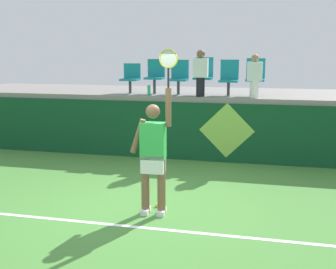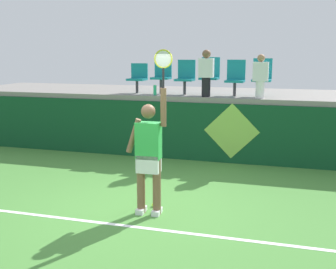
{
  "view_description": "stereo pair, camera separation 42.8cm",
  "coord_description": "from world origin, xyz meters",
  "px_view_note": "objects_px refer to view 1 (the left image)",
  "views": [
    {
      "loc": [
        1.91,
        -6.42,
        2.54
      ],
      "look_at": [
        0.09,
        1.22,
        1.03
      ],
      "focal_mm": 46.35,
      "sensor_mm": 36.0,
      "label": 1
    },
    {
      "loc": [
        2.32,
        -6.31,
        2.54
      ],
      "look_at": [
        0.09,
        1.22,
        1.03
      ],
      "focal_mm": 46.35,
      "sensor_mm": 36.0,
      "label": 2
    }
  ],
  "objects_px": {
    "stadium_chair_4": "(229,77)",
    "stadium_chair_5": "(255,76)",
    "stadium_chair_1": "(155,75)",
    "stadium_chair_3": "(204,74)",
    "tennis_ball": "(157,205)",
    "water_bottle": "(149,90)",
    "stadium_chair_2": "(179,76)",
    "spectator_0": "(255,76)",
    "spectator_1": "(201,72)",
    "tennis_player": "(154,153)",
    "stadium_chair_0": "(131,77)"
  },
  "relations": [
    {
      "from": "stadium_chair_4",
      "to": "stadium_chair_5",
      "type": "xyz_separation_m",
      "value": [
        0.62,
        -0.0,
        0.03
      ]
    },
    {
      "from": "stadium_chair_2",
      "to": "stadium_chair_3",
      "type": "distance_m",
      "value": 0.61
    },
    {
      "from": "stadium_chair_4",
      "to": "spectator_0",
      "type": "xyz_separation_m",
      "value": [
        0.62,
        -0.41,
        0.06
      ]
    },
    {
      "from": "tennis_player",
      "to": "stadium_chair_0",
      "type": "bearing_deg",
      "value": 112.45
    },
    {
      "from": "stadium_chair_3",
      "to": "spectator_0",
      "type": "distance_m",
      "value": 1.31
    },
    {
      "from": "stadium_chair_5",
      "to": "stadium_chair_3",
      "type": "bearing_deg",
      "value": -179.97
    },
    {
      "from": "tennis_player",
      "to": "stadium_chair_1",
      "type": "xyz_separation_m",
      "value": [
        -1.11,
        4.23,
        0.97
      ]
    },
    {
      "from": "stadium_chair_5",
      "to": "stadium_chair_2",
      "type": "bearing_deg",
      "value": -179.95
    },
    {
      "from": "water_bottle",
      "to": "stadium_chair_0",
      "type": "bearing_deg",
      "value": 143.95
    },
    {
      "from": "water_bottle",
      "to": "spectator_1",
      "type": "height_order",
      "value": "spectator_1"
    },
    {
      "from": "stadium_chair_1",
      "to": "stadium_chair_3",
      "type": "relative_size",
      "value": 0.94
    },
    {
      "from": "stadium_chair_2",
      "to": "spectator_0",
      "type": "height_order",
      "value": "spectator_0"
    },
    {
      "from": "stadium_chair_1",
      "to": "stadium_chair_3",
      "type": "xyz_separation_m",
      "value": [
        1.22,
        0.0,
        0.03
      ]
    },
    {
      "from": "spectator_1",
      "to": "stadium_chair_4",
      "type": "bearing_deg",
      "value": 36.02
    },
    {
      "from": "stadium_chair_0",
      "to": "spectator_0",
      "type": "relative_size",
      "value": 0.76
    },
    {
      "from": "tennis_ball",
      "to": "stadium_chair_2",
      "type": "bearing_deg",
      "value": 96.84
    },
    {
      "from": "tennis_player",
      "to": "spectator_1",
      "type": "relative_size",
      "value": 2.37
    },
    {
      "from": "stadium_chair_0",
      "to": "stadium_chair_2",
      "type": "distance_m",
      "value": 1.25
    },
    {
      "from": "stadium_chair_1",
      "to": "stadium_chair_5",
      "type": "relative_size",
      "value": 0.96
    },
    {
      "from": "water_bottle",
      "to": "stadium_chair_5",
      "type": "height_order",
      "value": "stadium_chair_5"
    },
    {
      "from": "tennis_ball",
      "to": "water_bottle",
      "type": "bearing_deg",
      "value": 107.78
    },
    {
      "from": "stadium_chair_0",
      "to": "stadium_chair_3",
      "type": "relative_size",
      "value": 0.82
    },
    {
      "from": "tennis_ball",
      "to": "stadium_chair_1",
      "type": "height_order",
      "value": "stadium_chair_1"
    },
    {
      "from": "stadium_chair_1",
      "to": "stadium_chair_4",
      "type": "relative_size",
      "value": 1.0
    },
    {
      "from": "water_bottle",
      "to": "stadium_chair_5",
      "type": "distance_m",
      "value": 2.56
    },
    {
      "from": "stadium_chair_4",
      "to": "stadium_chair_5",
      "type": "bearing_deg",
      "value": -0.05
    },
    {
      "from": "tennis_ball",
      "to": "stadium_chair_3",
      "type": "xyz_separation_m",
      "value": [
        0.14,
        3.94,
        1.95
      ]
    },
    {
      "from": "stadium_chair_4",
      "to": "spectator_1",
      "type": "distance_m",
      "value": 0.77
    },
    {
      "from": "stadium_chair_1",
      "to": "spectator_0",
      "type": "distance_m",
      "value": 2.49
    },
    {
      "from": "stadium_chair_4",
      "to": "tennis_player",
      "type": "bearing_deg",
      "value": -99.72
    },
    {
      "from": "tennis_ball",
      "to": "stadium_chair_0",
      "type": "relative_size",
      "value": 0.09
    },
    {
      "from": "tennis_ball",
      "to": "stadium_chair_3",
      "type": "height_order",
      "value": "stadium_chair_3"
    },
    {
      "from": "stadium_chair_1",
      "to": "stadium_chair_5",
      "type": "xyz_separation_m",
      "value": [
        2.46,
        0.0,
        0.01
      ]
    },
    {
      "from": "tennis_ball",
      "to": "stadium_chair_5",
      "type": "bearing_deg",
      "value": 70.77
    },
    {
      "from": "tennis_ball",
      "to": "water_bottle",
      "type": "xyz_separation_m",
      "value": [
        -1.12,
        3.49,
        1.58
      ]
    },
    {
      "from": "tennis_player",
      "to": "spectator_1",
      "type": "bearing_deg",
      "value": 88.38
    },
    {
      "from": "stadium_chair_4",
      "to": "stadium_chair_5",
      "type": "height_order",
      "value": "stadium_chair_5"
    },
    {
      "from": "stadium_chair_0",
      "to": "spectator_0",
      "type": "distance_m",
      "value": 3.12
    },
    {
      "from": "spectator_0",
      "to": "stadium_chair_5",
      "type": "bearing_deg",
      "value": 90.0
    },
    {
      "from": "stadium_chair_3",
      "to": "spectator_1",
      "type": "distance_m",
      "value": 0.45
    },
    {
      "from": "spectator_1",
      "to": "tennis_player",
      "type": "bearing_deg",
      "value": -91.62
    },
    {
      "from": "stadium_chair_3",
      "to": "stadium_chair_5",
      "type": "distance_m",
      "value": 1.24
    },
    {
      "from": "stadium_chair_1",
      "to": "stadium_chair_0",
      "type": "bearing_deg",
      "value": -179.42
    },
    {
      "from": "spectator_0",
      "to": "tennis_player",
      "type": "bearing_deg",
      "value": -109.38
    },
    {
      "from": "tennis_ball",
      "to": "stadium_chair_1",
      "type": "bearing_deg",
      "value": 105.38
    },
    {
      "from": "water_bottle",
      "to": "spectator_1",
      "type": "bearing_deg",
      "value": -0.15
    },
    {
      "from": "tennis_ball",
      "to": "stadium_chair_2",
      "type": "relative_size",
      "value": 0.08
    },
    {
      "from": "tennis_player",
      "to": "stadium_chair_1",
      "type": "distance_m",
      "value": 4.48
    },
    {
      "from": "tennis_player",
      "to": "spectator_0",
      "type": "xyz_separation_m",
      "value": [
        1.35,
        3.83,
        1.0
      ]
    },
    {
      "from": "stadium_chair_1",
      "to": "stadium_chair_2",
      "type": "distance_m",
      "value": 0.61
    }
  ]
}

